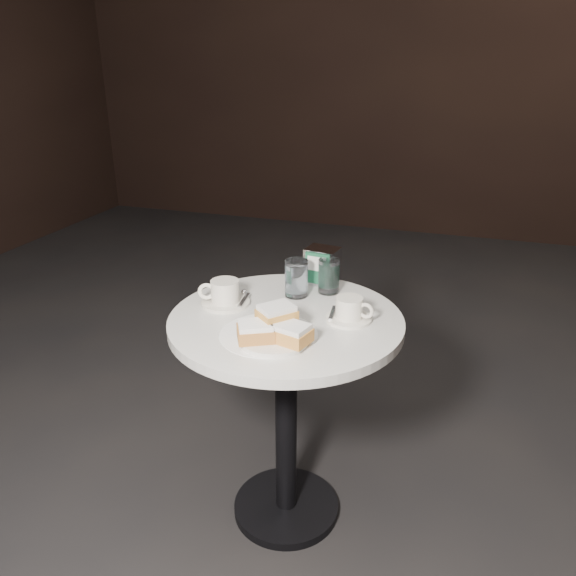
{
  "coord_description": "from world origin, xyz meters",
  "views": [
    {
      "loc": [
        0.47,
        -1.43,
        1.47
      ],
      "look_at": [
        0.0,
        0.02,
        0.83
      ],
      "focal_mm": 35.0,
      "sensor_mm": 36.0,
      "label": 1
    }
  ],
  "objects_px": {
    "water_glass_right": "(329,276)",
    "napkin_dispenser": "(322,266)",
    "coffee_cup_right": "(350,310)",
    "water_glass_left": "(296,279)",
    "coffee_cup_left": "(225,294)",
    "cafe_table": "(286,374)",
    "beignet_plate": "(274,331)"
  },
  "relations": [
    {
      "from": "water_glass_right",
      "to": "napkin_dispenser",
      "type": "bearing_deg",
      "value": 120.66
    },
    {
      "from": "coffee_cup_right",
      "to": "water_glass_right",
      "type": "bearing_deg",
      "value": 129.79
    },
    {
      "from": "coffee_cup_left",
      "to": "napkin_dispenser",
      "type": "bearing_deg",
      "value": 25.59
    },
    {
      "from": "cafe_table",
      "to": "water_glass_right",
      "type": "relative_size",
      "value": 6.64
    },
    {
      "from": "cafe_table",
      "to": "coffee_cup_left",
      "type": "relative_size",
      "value": 3.78
    },
    {
      "from": "water_glass_right",
      "to": "water_glass_left",
      "type": "bearing_deg",
      "value": -146.55
    },
    {
      "from": "water_glass_right",
      "to": "napkin_dispenser",
      "type": "relative_size",
      "value": 0.9
    },
    {
      "from": "coffee_cup_left",
      "to": "napkin_dispenser",
      "type": "relative_size",
      "value": 1.58
    },
    {
      "from": "cafe_table",
      "to": "coffee_cup_right",
      "type": "distance_m",
      "value": 0.3
    },
    {
      "from": "coffee_cup_left",
      "to": "napkin_dispenser",
      "type": "height_order",
      "value": "napkin_dispenser"
    },
    {
      "from": "beignet_plate",
      "to": "coffee_cup_left",
      "type": "relative_size",
      "value": 1.12
    },
    {
      "from": "beignet_plate",
      "to": "coffee_cup_right",
      "type": "height_order",
      "value": "beignet_plate"
    },
    {
      "from": "coffee_cup_right",
      "to": "cafe_table",
      "type": "bearing_deg",
      "value": -159.21
    },
    {
      "from": "water_glass_left",
      "to": "water_glass_right",
      "type": "distance_m",
      "value": 0.11
    },
    {
      "from": "water_glass_right",
      "to": "coffee_cup_left",
      "type": "bearing_deg",
      "value": -145.46
    },
    {
      "from": "cafe_table",
      "to": "water_glass_left",
      "type": "relative_size",
      "value": 6.19
    },
    {
      "from": "coffee_cup_left",
      "to": "water_glass_left",
      "type": "bearing_deg",
      "value": 13.39
    },
    {
      "from": "cafe_table",
      "to": "coffee_cup_right",
      "type": "height_order",
      "value": "coffee_cup_right"
    },
    {
      "from": "cafe_table",
      "to": "beignet_plate",
      "type": "distance_m",
      "value": 0.28
    },
    {
      "from": "coffee_cup_right",
      "to": "water_glass_left",
      "type": "bearing_deg",
      "value": 157.35
    },
    {
      "from": "cafe_table",
      "to": "napkin_dispenser",
      "type": "xyz_separation_m",
      "value": [
        0.03,
        0.29,
        0.26
      ]
    },
    {
      "from": "cafe_table",
      "to": "beignet_plate",
      "type": "height_order",
      "value": "beignet_plate"
    },
    {
      "from": "coffee_cup_right",
      "to": "napkin_dispenser",
      "type": "distance_m",
      "value": 0.3
    },
    {
      "from": "coffee_cup_left",
      "to": "napkin_dispenser",
      "type": "xyz_separation_m",
      "value": [
        0.24,
        0.26,
        0.03
      ]
    },
    {
      "from": "water_glass_right",
      "to": "coffee_cup_right",
      "type": "bearing_deg",
      "value": -59.36
    },
    {
      "from": "water_glass_left",
      "to": "water_glass_right",
      "type": "xyz_separation_m",
      "value": [
        0.09,
        0.06,
        -0.0
      ]
    },
    {
      "from": "beignet_plate",
      "to": "cafe_table",
      "type": "bearing_deg",
      "value": 97.02
    },
    {
      "from": "beignet_plate",
      "to": "napkin_dispenser",
      "type": "bearing_deg",
      "value": 88.27
    },
    {
      "from": "beignet_plate",
      "to": "napkin_dispenser",
      "type": "distance_m",
      "value": 0.45
    },
    {
      "from": "water_glass_left",
      "to": "coffee_cup_left",
      "type": "bearing_deg",
      "value": -144.94
    },
    {
      "from": "coffee_cup_left",
      "to": "water_glass_left",
      "type": "xyz_separation_m",
      "value": [
        0.19,
        0.13,
        0.02
      ]
    },
    {
      "from": "water_glass_right",
      "to": "napkin_dispenser",
      "type": "distance_m",
      "value": 0.08
    }
  ]
}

